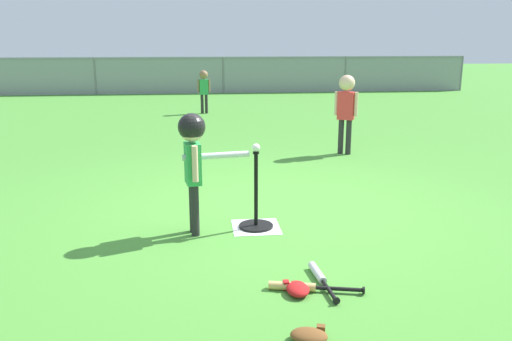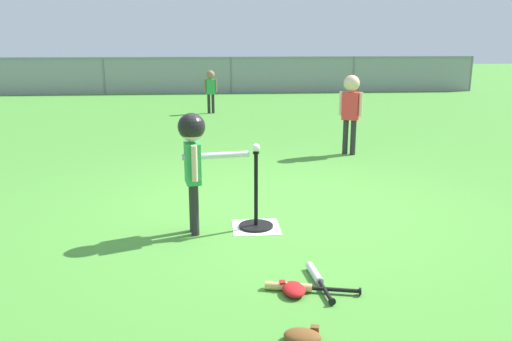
{
  "view_description": "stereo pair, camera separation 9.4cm",
  "coord_description": "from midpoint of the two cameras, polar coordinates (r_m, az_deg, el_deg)",
  "views": [
    {
      "loc": [
        -0.75,
        -5.05,
        1.72
      ],
      "look_at": [
        -0.26,
        -0.48,
        0.55
      ],
      "focal_mm": 36.52,
      "sensor_mm": 36.0,
      "label": 1
    },
    {
      "loc": [
        -0.65,
        -5.05,
        1.72
      ],
      "look_at": [
        -0.26,
        -0.48,
        0.55
      ],
      "focal_mm": 36.52,
      "sensor_mm": 36.0,
      "label": 2
    }
  ],
  "objects": [
    {
      "name": "ground_plane",
      "position": [
        5.38,
        1.71,
        -4.36
      ],
      "size": [
        60.0,
        60.0,
        0.0
      ],
      "primitive_type": "plane",
      "color": "#478C33"
    },
    {
      "name": "spare_bat_wood",
      "position": [
        3.74,
        4.33,
        -12.59
      ],
      "size": [
        0.66,
        0.2,
        0.06
      ],
      "color": "#DBB266",
      "rests_on": "ground_plane"
    },
    {
      "name": "fielder_deep_left",
      "position": [
        7.95,
        9.51,
        7.22
      ],
      "size": [
        0.32,
        0.24,
        1.19
      ],
      "color": "#262626",
      "rests_on": "ground_plane"
    },
    {
      "name": "baseball_on_tee",
      "position": [
        4.69,
        -0.57,
        2.52
      ],
      "size": [
        0.07,
        0.07,
        0.07
      ],
      "primitive_type": "sphere",
      "color": "white",
      "rests_on": "batting_tee"
    },
    {
      "name": "batter_child",
      "position": [
        4.58,
        -7.45,
        2.34
      ],
      "size": [
        0.63,
        0.31,
        1.1
      ],
      "color": "#262626",
      "rests_on": "ground_plane"
    },
    {
      "name": "spare_bat_silver",
      "position": [
        3.9,
        6.3,
        -11.47
      ],
      "size": [
        0.1,
        0.59,
        0.06
      ],
      "color": "silver",
      "rests_on": "ground_plane"
    },
    {
      "name": "fielder_deep_right",
      "position": [
        12.33,
        -5.96,
        9.21
      ],
      "size": [
        0.3,
        0.2,
        1.0
      ],
      "color": "#262626",
      "rests_on": "ground_plane"
    },
    {
      "name": "glove_by_plate",
      "position": [
        3.71,
        3.8,
        -12.8
      ],
      "size": [
        0.17,
        0.22,
        0.07
      ],
      "color": "#B21919",
      "rests_on": "ground_plane"
    },
    {
      "name": "outfield_fence",
      "position": [
        16.95,
        -3.77,
        10.53
      ],
      "size": [
        16.06,
        0.06,
        1.15
      ],
      "color": "slate",
      "rests_on": "ground_plane"
    },
    {
      "name": "batting_tee",
      "position": [
        4.87,
        -0.55,
        -4.93
      ],
      "size": [
        0.32,
        0.32,
        0.73
      ],
      "color": "black",
      "rests_on": "ground_plane"
    },
    {
      "name": "glove_near_bats",
      "position": [
        3.2,
        5.0,
        -17.57
      ],
      "size": [
        0.26,
        0.21,
        0.07
      ],
      "color": "brown",
      "rests_on": "ground_plane"
    },
    {
      "name": "home_plate",
      "position": [
        4.9,
        -0.55,
        -6.19
      ],
      "size": [
        0.44,
        0.44,
        0.01
      ],
      "primitive_type": "cube",
      "color": "white",
      "rests_on": "ground_plane"
    }
  ]
}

